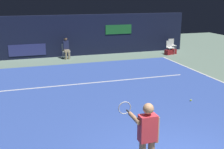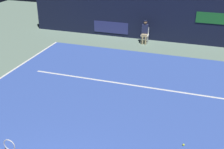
# 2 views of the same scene
# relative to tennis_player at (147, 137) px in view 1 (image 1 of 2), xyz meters

# --- Properties ---
(ground_plane) EXTENTS (31.89, 31.89, 0.00)m
(ground_plane) POSITION_rel_tennis_player_xyz_m (0.80, 4.94, -0.99)
(ground_plane) COLOR slate
(court_surface) EXTENTS (10.90, 12.14, 0.01)m
(court_surface) POSITION_rel_tennis_player_xyz_m (0.80, 4.94, -0.98)
(court_surface) COLOR #3856B2
(court_surface) RESTS_ON ground
(line_service) EXTENTS (8.50, 0.10, 0.01)m
(line_service) POSITION_rel_tennis_player_xyz_m (0.80, 7.06, -0.97)
(line_service) COLOR white
(line_service) RESTS_ON court_surface
(back_wall) EXTENTS (15.68, 0.33, 2.60)m
(back_wall) POSITION_rel_tennis_player_xyz_m (0.79, 13.34, 0.31)
(back_wall) COLOR #141933
(back_wall) RESTS_ON ground
(tennis_player) EXTENTS (0.62, 0.92, 1.73)m
(tennis_player) POSITION_rel_tennis_player_xyz_m (0.00, 0.00, 0.00)
(tennis_player) COLOR tan
(tennis_player) RESTS_ON ground
(line_judge_on_chair) EXTENTS (0.47, 0.56, 1.32)m
(line_judge_on_chair) POSITION_rel_tennis_player_xyz_m (0.33, 12.55, -0.30)
(line_judge_on_chair) COLOR white
(line_judge_on_chair) RESTS_ON ground
(courtside_chair_near) EXTENTS (0.45, 0.42, 0.88)m
(courtside_chair_near) POSITION_rel_tennis_player_xyz_m (7.09, 11.86, -0.49)
(courtside_chair_near) COLOR white
(courtside_chair_near) RESTS_ON ground
(courtside_chair_far) EXTENTS (0.44, 0.42, 0.88)m
(courtside_chair_far) POSITION_rel_tennis_player_xyz_m (7.64, 12.61, -0.49)
(courtside_chair_far) COLOR white
(courtside_chair_far) RESTS_ON ground
(tennis_ball) EXTENTS (0.07, 0.07, 0.07)m
(tennis_ball) POSITION_rel_tennis_player_xyz_m (3.51, 3.74, -0.94)
(tennis_ball) COLOR #CCE033
(tennis_ball) RESTS_ON court_surface
(equipment_bag) EXTENTS (0.90, 0.55, 0.32)m
(equipment_bag) POSITION_rel_tennis_player_xyz_m (7.10, 11.77, -0.83)
(equipment_bag) COLOR maroon
(equipment_bag) RESTS_ON ground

